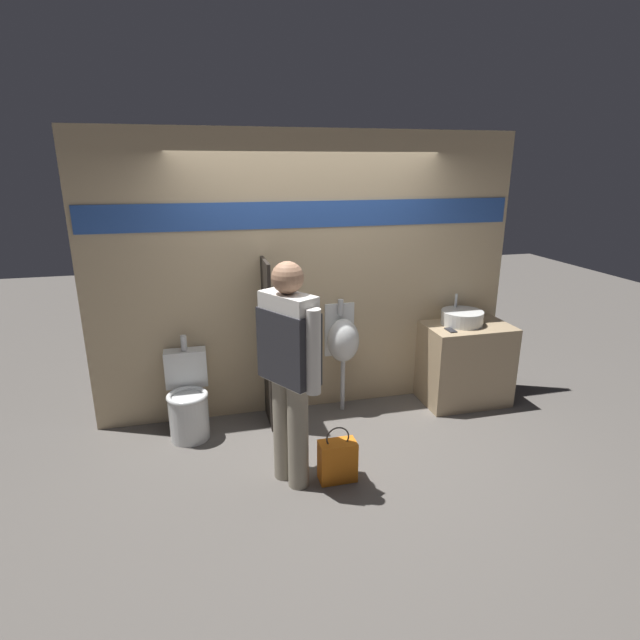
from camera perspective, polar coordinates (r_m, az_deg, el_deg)
ground_plane at (r=4.76m, az=0.51°, el=-12.75°), size 16.00×16.00×0.00m
display_wall at (r=4.81m, az=-1.25°, el=5.02°), size 4.12×0.07×2.70m
sink_counter at (r=5.39m, az=16.24°, el=-4.81°), size 0.86×0.55×0.84m
sink_basin at (r=5.25m, az=15.92°, el=0.28°), size 0.42×0.42×0.28m
cell_phone at (r=5.03m, az=14.71°, el=-1.13°), size 0.07×0.14×0.01m
divider_near_counter at (r=4.66m, az=-6.00°, el=-2.80°), size 0.03×0.44×1.58m
urinal_near_counter at (r=4.90m, az=2.63°, el=-2.31°), size 0.32×0.30×1.13m
toilet at (r=4.75m, az=-14.84°, el=-9.02°), size 0.38×0.53×0.91m
person_in_vest at (r=3.67m, az=-3.55°, el=-4.64°), size 0.43×0.54×1.75m
shopping_bag at (r=4.06m, az=2.01°, el=-15.74°), size 0.29×0.16×0.47m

